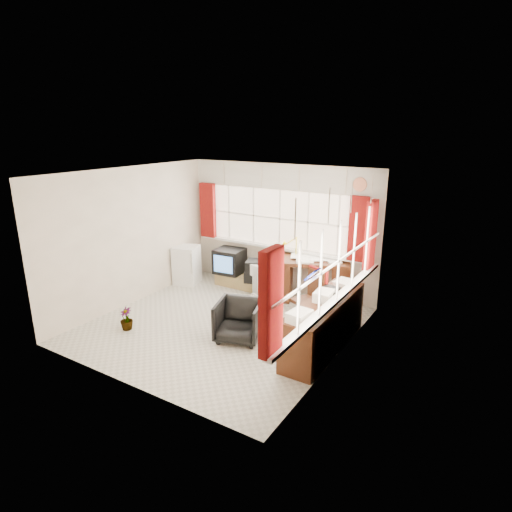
{
  "coord_description": "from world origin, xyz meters",
  "views": [
    {
      "loc": [
        3.88,
        -5.19,
        3.17
      ],
      "look_at": [
        0.33,
        0.55,
        1.11
      ],
      "focal_mm": 30.0,
      "sensor_mm": 36.0,
      "label": 1
    }
  ],
  "objects": [
    {
      "name": "ground",
      "position": [
        0.0,
        0.0,
        0.0
      ],
      "size": [
        4.0,
        4.0,
        0.0
      ],
      "primitive_type": "plane",
      "color": "beige",
      "rests_on": "ground"
    },
    {
      "name": "room_walls",
      "position": [
        0.0,
        0.0,
        1.5
      ],
      "size": [
        4.0,
        4.0,
        4.0
      ],
      "color": "beige",
      "rests_on": "ground"
    },
    {
      "name": "window_back",
      "position": [
        0.0,
        1.94,
        0.95
      ],
      "size": [
        3.7,
        0.12,
        3.6
      ],
      "color": "#F9E0C5",
      "rests_on": "room_walls"
    },
    {
      "name": "window_right",
      "position": [
        1.94,
        0.0,
        0.95
      ],
      "size": [
        0.12,
        3.7,
        3.6
      ],
      "color": "#F9E0C5",
      "rests_on": "room_walls"
    },
    {
      "name": "curtains",
      "position": [
        0.92,
        0.93,
        1.46
      ],
      "size": [
        3.83,
        3.83,
        1.15
      ],
      "color": "maroon",
      "rests_on": "room_walls"
    },
    {
      "name": "overhead_cabinets",
      "position": [
        0.98,
        0.98,
        2.25
      ],
      "size": [
        3.98,
        3.98,
        0.48
      ],
      "color": "silver",
      "rests_on": "room_walls"
    },
    {
      "name": "desk",
      "position": [
        0.79,
        1.8,
        0.45
      ],
      "size": [
        1.54,
        1.15,
        0.84
      ],
      "color": "#4E2512",
      "rests_on": "ground"
    },
    {
      "name": "desk_lamp",
      "position": [
        0.45,
        1.81,
        1.06
      ],
      "size": [
        0.16,
        0.15,
        0.38
      ],
      "color": "yellow",
      "rests_on": "desk"
    },
    {
      "name": "task_chair",
      "position": [
        1.3,
        0.71,
        0.54
      ],
      "size": [
        0.57,
        0.58,
        1.01
      ],
      "color": "black",
      "rests_on": "ground"
    },
    {
      "name": "office_chair",
      "position": [
        0.51,
        -0.24,
        0.31
      ],
      "size": [
        0.85,
        0.87,
        0.63
      ],
      "primitive_type": "imported",
      "rotation": [
        0.0,
        0.0,
        0.32
      ],
      "color": "black",
      "rests_on": "ground"
    },
    {
      "name": "radiator",
      "position": [
        0.01,
        1.29,
        0.27
      ],
      "size": [
        0.47,
        0.31,
        0.66
      ],
      "color": "white",
      "rests_on": "ground"
    },
    {
      "name": "credenza",
      "position": [
        1.73,
        0.2,
        0.39
      ],
      "size": [
        0.5,
        2.0,
        0.85
      ],
      "color": "#4E2512",
      "rests_on": "ground"
    },
    {
      "name": "file_tray",
      "position": [
        1.7,
        0.42,
        0.8
      ],
      "size": [
        0.25,
        0.32,
        0.11
      ],
      "primitive_type": "cube",
      "rotation": [
        0.0,
        0.0,
        0.02
      ],
      "color": "black",
      "rests_on": "credenza"
    },
    {
      "name": "tv_bench",
      "position": [
        -0.55,
        1.72,
        0.12
      ],
      "size": [
        1.4,
        0.5,
        0.25
      ],
      "primitive_type": "cube",
      "color": "#98804C",
      "rests_on": "ground"
    },
    {
      "name": "crt_tv",
      "position": [
        -1.0,
        1.67,
        0.5
      ],
      "size": [
        0.6,
        0.57,
        0.51
      ],
      "color": "black",
      "rests_on": "tv_bench"
    },
    {
      "name": "hifi_stack",
      "position": [
        -0.18,
        1.56,
        0.46
      ],
      "size": [
        0.68,
        0.55,
        0.43
      ],
      "color": "black",
      "rests_on": "tv_bench"
    },
    {
      "name": "mini_fridge",
      "position": [
        -1.8,
        1.25,
        0.4
      ],
      "size": [
        0.58,
        0.58,
        0.8
      ],
      "color": "white",
      "rests_on": "ground"
    },
    {
      "name": "spray_bottle_a",
      "position": [
        0.15,
        1.12,
        0.14
      ],
      "size": [
        0.13,
        0.13,
        0.28
      ],
      "primitive_type": "imported",
      "rotation": [
        0.0,
        0.0,
        0.23
      ],
      "color": "white",
      "rests_on": "ground"
    },
    {
      "name": "spray_bottle_b",
      "position": [
        -0.08,
        0.7,
        0.09
      ],
      "size": [
        0.11,
        0.11,
        0.18
      ],
      "primitive_type": "imported",
      "rotation": [
        0.0,
        0.0,
        -0.54
      ],
      "color": "#7EBDAF",
      "rests_on": "ground"
    },
    {
      "name": "flower_vase",
      "position": [
        -1.22,
        -0.92,
        0.19
      ],
      "size": [
        0.24,
        0.24,
        0.38
      ],
      "primitive_type": "imported",
      "rotation": [
        0.0,
        0.0,
        -0.15
      ],
      "color": "black",
      "rests_on": "ground"
    }
  ]
}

